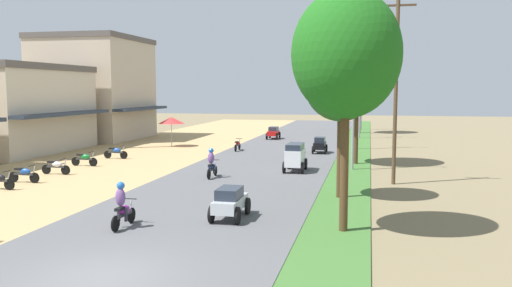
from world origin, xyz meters
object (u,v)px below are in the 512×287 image
at_px(parked_motorbike_fourth, 56,166).
at_px(car_sedan_red, 273,132).
at_px(median_tree_fourth, 360,64).
at_px(car_sedan_silver, 230,201).
at_px(car_van_white, 295,156).
at_px(motorbike_foreground_rider, 122,206).
at_px(motorbike_ahead_second, 212,164).
at_px(parked_motorbike_sixth, 116,152).
at_px(median_tree_nearest, 346,55).
at_px(parked_motorbike_third, 24,173).
at_px(streetlamp_far, 360,93).
at_px(car_hatchback_black, 320,144).
at_px(streetlamp_mid, 358,91).
at_px(median_tree_second, 341,87).
at_px(median_tree_third, 357,74).
at_px(vendor_umbrella, 171,120).
at_px(streetlamp_farthest, 362,94).
at_px(utility_pole_near, 396,88).
at_px(parked_motorbike_fifth, 85,158).
at_px(motorbike_ahead_third, 238,144).
at_px(streetlamp_near, 354,94).

bearing_deg(parked_motorbike_fourth, car_sedan_red, 70.77).
height_order(median_tree_fourth, car_sedan_silver, median_tree_fourth).
relative_size(median_tree_fourth, car_van_white, 4.29).
height_order(parked_motorbike_fourth, motorbike_foreground_rider, motorbike_foreground_rider).
bearing_deg(motorbike_ahead_second, car_sedan_red, 91.90).
bearing_deg(parked_motorbike_sixth, car_van_white, -13.11).
bearing_deg(median_tree_nearest, motorbike_ahead_second, 129.08).
xyz_separation_m(parked_motorbike_third, streetlamp_far, (16.70, 29.66, 4.08)).
bearing_deg(car_hatchback_black, streetlamp_mid, 53.83).
bearing_deg(parked_motorbike_sixth, median_tree_second, -31.83).
height_order(parked_motorbike_sixth, car_sedan_silver, car_sedan_silver).
distance_m(streetlamp_mid, streetlamp_far, 9.86).
bearing_deg(median_tree_third, streetlamp_far, 90.41).
relative_size(vendor_umbrella, car_hatchback_black, 1.26).
bearing_deg(median_tree_nearest, car_sedan_red, 104.52).
bearing_deg(car_hatchback_black, streetlamp_farthest, 83.81).
bearing_deg(parked_motorbike_fourth, median_tree_nearest, -27.25).
height_order(parked_motorbike_fourth, streetlamp_mid, streetlamp_mid).
distance_m(parked_motorbike_third, median_tree_fourth, 40.20).
relative_size(parked_motorbike_fourth, utility_pole_near, 0.19).
bearing_deg(parked_motorbike_fifth, motorbike_ahead_second, -15.53).
bearing_deg(motorbike_ahead_third, streetlamp_farthest, 69.54).
distance_m(median_tree_fourth, car_van_white, 30.12).
height_order(utility_pole_near, car_sedan_red, utility_pole_near).
height_order(parked_motorbike_third, motorbike_ahead_third, motorbike_ahead_third).
xyz_separation_m(streetlamp_mid, streetlamp_far, (-0.00, 9.86, -0.18)).
distance_m(parked_motorbike_third, car_hatchback_black, 21.33).
xyz_separation_m(streetlamp_near, streetlamp_mid, (0.00, 11.46, 0.13)).
relative_size(motorbike_ahead_second, motorbike_ahead_third, 1.00).
height_order(vendor_umbrella, median_tree_third, median_tree_third).
height_order(median_tree_fourth, motorbike_foreground_rider, median_tree_fourth).
distance_m(parked_motorbike_sixth, motorbike_foreground_rider, 19.30).
relative_size(streetlamp_mid, motorbike_ahead_third, 4.61).
xyz_separation_m(streetlamp_far, streetlamp_farthest, (0.00, 11.42, -0.25)).
distance_m(parked_motorbike_sixth, car_sedan_red, 18.73).
height_order(car_sedan_silver, car_sedan_red, same).
bearing_deg(car_van_white, streetlamp_far, 81.80).
relative_size(car_hatchback_black, motorbike_ahead_third, 1.11).
xyz_separation_m(motorbike_ahead_second, motorbike_ahead_third, (-1.76, 12.71, -0.28)).
distance_m(median_tree_nearest, utility_pole_near, 10.22).
relative_size(parked_motorbike_sixth, streetlamp_mid, 0.22).
bearing_deg(parked_motorbike_fourth, parked_motorbike_sixth, 89.22).
distance_m(vendor_umbrella, car_sedan_red, 11.28).
bearing_deg(parked_motorbike_fifth, streetlamp_mid, 39.21).
bearing_deg(utility_pole_near, parked_motorbike_fifth, 173.79).
bearing_deg(median_tree_fourth, motorbike_ahead_second, -102.69).
xyz_separation_m(parked_motorbike_fourth, streetlamp_far, (16.61, 26.94, 4.08)).
relative_size(median_tree_second, utility_pole_near, 0.68).
bearing_deg(motorbike_ahead_third, car_hatchback_black, -1.24).
bearing_deg(streetlamp_far, car_van_white, -98.20).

